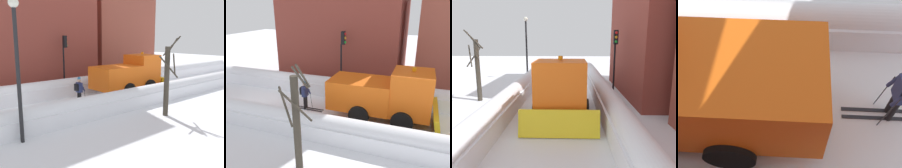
{
  "view_description": "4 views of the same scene",
  "coord_description": "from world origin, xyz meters",
  "views": [
    {
      "loc": [
        13.53,
        -5.5,
        4.35
      ],
      "look_at": [
        0.73,
        5.47,
        1.19
      ],
      "focal_mm": 41.25,
      "sensor_mm": 36.0,
      "label": 1
    },
    {
      "loc": [
        11.47,
        9.72,
        6.07
      ],
      "look_at": [
        -0.93,
        5.09,
        1.5
      ],
      "focal_mm": 36.83,
      "sensor_mm": 36.0,
      "label": 2
    },
    {
      "loc": [
        -0.71,
        18.96,
        3.84
      ],
      "look_at": [
        -0.32,
        6.75,
        1.32
      ],
      "focal_mm": 35.34,
      "sensor_mm": 36.0,
      "label": 3
    },
    {
      "loc": [
        -3.27,
        5.59,
        5.87
      ],
      "look_at": [
        0.07,
        5.76,
        1.11
      ],
      "focal_mm": 42.39,
      "sensor_mm": 36.0,
      "label": 4
    }
  ],
  "objects": [
    {
      "name": "building_brick_near",
      "position": [
        -8.35,
        3.32,
        7.19
      ],
      "size": [
        8.19,
        9.72,
        14.38
      ],
      "color": "brown",
      "rests_on": "ground"
    },
    {
      "name": "snowbank_left",
      "position": [
        -2.67,
        10.0,
        0.62
      ],
      "size": [
        1.1,
        36.0,
        1.3
      ],
      "color": "white",
      "rests_on": "ground"
    },
    {
      "name": "building_brick_mid",
      "position": [
        -8.35,
        13.0,
        5.39
      ],
      "size": [
        6.45,
        7.53,
        10.78
      ],
      "color": "brown",
      "rests_on": "ground"
    },
    {
      "name": "traffic_light_pole",
      "position": [
        -3.57,
        4.45,
        3.07
      ],
      "size": [
        0.28,
        0.42,
        4.37
      ],
      "color": "black",
      "rests_on": "ground"
    },
    {
      "name": "street_lamp",
      "position": [
        3.45,
        -1.77,
        3.62
      ],
      "size": [
        0.4,
        0.4,
        5.79
      ],
      "color": "black",
      "rests_on": "ground"
    },
    {
      "name": "plow_truck",
      "position": [
        -0.25,
        8.05,
        1.48
      ],
      "size": [
        3.2,
        5.98,
        3.12
      ],
      "color": "orange",
      "rests_on": "ground"
    },
    {
      "name": "skier",
      "position": [
        0.03,
        3.31,
        1.0
      ],
      "size": [
        0.62,
        1.8,
        1.81
      ],
      "color": "black",
      "rests_on": "ground"
    },
    {
      "name": "snowbank_right",
      "position": [
        2.67,
        10.0,
        0.57
      ],
      "size": [
        1.1,
        36.0,
        1.22
      ],
      "color": "white",
      "rests_on": "ground"
    },
    {
      "name": "bare_tree_near",
      "position": [
        5.04,
        5.72,
        2.05
      ],
      "size": [
        1.18,
        1.36,
        4.36
      ],
      "color": "#3A342B",
      "rests_on": "ground"
    },
    {
      "name": "ground_plane",
      "position": [
        0.0,
        10.0,
        0.0
      ],
      "size": [
        80.0,
        80.0,
        0.0
      ],
      "primitive_type": "plane",
      "color": "white"
    }
  ]
}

